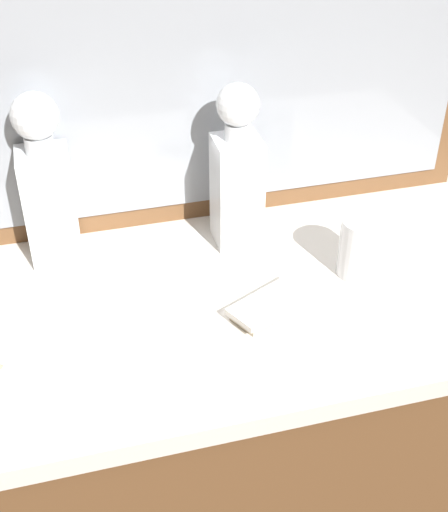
% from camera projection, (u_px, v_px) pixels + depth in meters
% --- Properties ---
extents(dresser, '(1.29, 0.55, 0.91)m').
position_uv_depth(dresser, '(224.00, 467.00, 1.44)').
color(dresser, brown).
rests_on(dresser, ground_plane).
extents(dresser_mirror, '(1.11, 0.03, 0.75)m').
position_uv_depth(dresser_mirror, '(184.00, 23.00, 1.16)').
color(dresser_mirror, brown).
rests_on(dresser_mirror, dresser).
extents(crystal_decanter_left, '(0.09, 0.09, 0.31)m').
position_uv_depth(crystal_decanter_left, '(48.00, 195.00, 1.20)').
color(crystal_decanter_left, white).
rests_on(crystal_decanter_left, dresser).
extents(crystal_decanter_far_right, '(0.08, 0.08, 0.31)m').
position_uv_depth(crystal_decanter_far_right, '(237.00, 182.00, 1.24)').
color(crystal_decanter_far_right, white).
rests_on(crystal_decanter_far_right, dresser).
extents(crystal_tumbler_rear, '(0.08, 0.08, 0.11)m').
position_uv_depth(crystal_tumbler_rear, '(363.00, 249.00, 1.20)').
color(crystal_tumbler_rear, white).
rests_on(crystal_tumbler_rear, dresser).
extents(silver_brush_far_right, '(0.16, 0.12, 0.02)m').
position_uv_depth(silver_brush_far_right, '(270.00, 305.00, 1.14)').
color(silver_brush_far_right, '#B7A88C').
rests_on(silver_brush_far_right, dresser).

